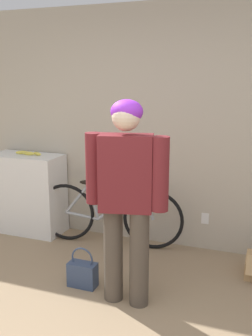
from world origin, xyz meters
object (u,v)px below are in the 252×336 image
object	(u,v)px
handbag	(83,273)
banana	(29,153)
person	(126,190)
bicycle	(108,214)

from	to	relation	value
handbag	banana	bearing A→B (deg)	140.55
person	bicycle	size ratio (longest dim) A/B	1.01
banana	bicycle	bearing A→B (deg)	-1.83
bicycle	banana	bearing A→B (deg)	171.30
bicycle	handbag	bearing A→B (deg)	-88.10
handbag	bicycle	bearing A→B (deg)	98.77
bicycle	banana	size ratio (longest dim) A/B	4.60
person	bicycle	world-z (taller)	person
bicycle	handbag	distance (m)	0.97
bicycle	person	bearing A→B (deg)	-66.52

